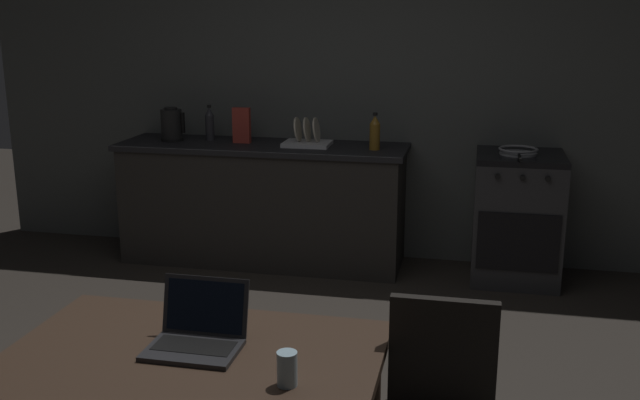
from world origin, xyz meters
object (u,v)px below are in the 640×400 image
at_px(stove_oven, 517,217).
at_px(bottle_b, 210,124).
at_px(bottle, 375,132).
at_px(dish_rack, 307,139).
at_px(cereal_box, 242,125).
at_px(dining_table, 190,374).
at_px(electric_kettle, 172,125).
at_px(frying_pan, 518,151).
at_px(laptop, 197,335).
at_px(drinking_glass, 287,369).

relative_size(stove_oven, bottle_b, 3.38).
relative_size(stove_oven, bottle, 3.45).
distance_m(dish_rack, bottle_b, 0.79).
relative_size(stove_oven, cereal_box, 3.46).
relative_size(dining_table, bottle_b, 4.85).
relative_size(bottle, dish_rack, 0.78).
height_order(electric_kettle, cereal_box, cereal_box).
bearing_deg(frying_pan, bottle, -178.72).
bearing_deg(laptop, cereal_box, 98.14).
bearing_deg(stove_oven, drinking_glass, -105.44).
bearing_deg(dish_rack, bottle, -5.65).
xyz_separation_m(stove_oven, laptop, (-1.24, -2.92, 0.30)).
relative_size(stove_oven, laptop, 2.85).
height_order(electric_kettle, dish_rack, electric_kettle).
xyz_separation_m(stove_oven, drinking_glass, (-0.86, -3.12, 0.32)).
bearing_deg(dining_table, laptop, 89.68).
xyz_separation_m(laptop, dish_rack, (-0.28, 2.92, 0.20)).
bearing_deg(laptop, dining_table, -97.18).
relative_size(electric_kettle, frying_pan, 0.58).
relative_size(laptop, electric_kettle, 1.25).
relative_size(cereal_box, bottle_b, 0.98).
bearing_deg(bottle_b, stove_oven, -2.05).
bearing_deg(dining_table, frying_pan, 67.70).
xyz_separation_m(laptop, frying_pan, (1.22, 2.90, 0.18)).
xyz_separation_m(stove_oven, bottle_b, (-2.30, 0.08, 0.58)).
bearing_deg(dining_table, bottle_b, 109.05).
relative_size(dish_rack, bottle_b, 1.26).
height_order(laptop, frying_pan, frying_pan).
bearing_deg(dish_rack, cereal_box, 177.74).
bearing_deg(frying_pan, drinking_glass, -105.17).
xyz_separation_m(dining_table, electric_kettle, (-1.34, 3.00, 0.38)).
bearing_deg(bottle, cereal_box, 176.05).
relative_size(cereal_box, dish_rack, 0.78).
xyz_separation_m(bottle, dish_rack, (-0.50, 0.05, -0.08)).
relative_size(dining_table, electric_kettle, 5.12).
bearing_deg(cereal_box, electric_kettle, -177.92).
distance_m(laptop, dish_rack, 2.94).
height_order(dining_table, cereal_box, cereal_box).
height_order(stove_oven, frying_pan, frying_pan).
relative_size(frying_pan, drinking_glass, 3.89).
bearing_deg(bottle_b, laptop, -70.50).
distance_m(frying_pan, drinking_glass, 3.21).
distance_m(dining_table, drinking_glass, 0.42).
distance_m(frying_pan, cereal_box, 2.01).
height_order(stove_oven, dish_rack, dish_rack).
relative_size(electric_kettle, bottle_b, 0.95).
height_order(dining_table, bottle_b, bottle_b).
relative_size(drinking_glass, cereal_box, 0.43).
height_order(stove_oven, bottle, bottle).
bearing_deg(stove_oven, laptop, -113.02).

